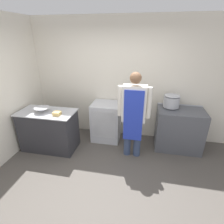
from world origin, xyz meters
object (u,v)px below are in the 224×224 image
object	(u,v)px
stove	(179,129)
mixing_bowl	(42,110)
fridge_unit	(106,121)
plastic_tub	(57,113)
stock_pot	(172,101)
person_cook	(134,112)

from	to	relation	value
stove	mixing_bowl	world-z (taller)	mixing_bowl
stove	mixing_bowl	size ratio (longest dim) A/B	3.10
fridge_unit	mixing_bowl	bearing A→B (deg)	-151.62
plastic_tub	stock_pot	bearing A→B (deg)	19.29
fridge_unit	mixing_bowl	distance (m)	1.42
fridge_unit	mixing_bowl	world-z (taller)	mixing_bowl
person_cook	mixing_bowl	size ratio (longest dim) A/B	5.64
mixing_bowl	plastic_tub	bearing A→B (deg)	-12.43
mixing_bowl	plastic_tub	world-z (taller)	mixing_bowl
fridge_unit	plastic_tub	world-z (taller)	plastic_tub
plastic_tub	fridge_unit	bearing A→B (deg)	41.35
plastic_tub	person_cook	bearing A→B (deg)	7.44
mixing_bowl	fridge_unit	bearing A→B (deg)	28.38
fridge_unit	stock_pot	distance (m)	1.52
person_cook	stock_pot	xyz separation A→B (m)	(0.74, 0.58, 0.07)
fridge_unit	stock_pot	bearing A→B (deg)	2.24
stove	plastic_tub	size ratio (longest dim) A/B	7.12
person_cook	mixing_bowl	distance (m)	1.85
fridge_unit	plastic_tub	xyz separation A→B (m)	(-0.82, -0.72, 0.45)
stove	mixing_bowl	distance (m)	2.89
person_cook	stock_pot	bearing A→B (deg)	38.36
stove	mixing_bowl	bearing A→B (deg)	-168.17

